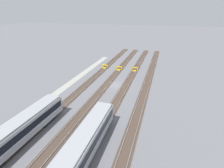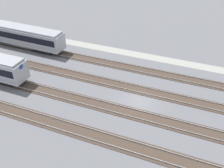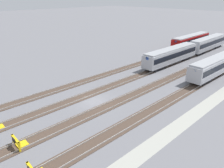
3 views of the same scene
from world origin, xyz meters
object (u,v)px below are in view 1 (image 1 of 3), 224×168
Objects in this scene: bumper_stop_nearest_track at (105,67)px; bumper_stop_near_inner_track at (119,68)px; bumper_stop_middle_track at (135,69)px; subway_car_front_row_right_inner at (83,146)px; subway_car_front_row_leftmost at (19,131)px.

bumper_stop_near_inner_track is (0.62, 5.07, 0.00)m from bumper_stop_nearest_track.
bumper_stop_middle_track is (-0.68, 5.07, 0.00)m from bumper_stop_near_inner_track.
bumper_stop_middle_track is at bearing -179.94° from subway_car_front_row_right_inner.
subway_car_front_row_right_inner is at bearing 7.84° from bumper_stop_near_inner_track.
bumper_stop_near_inner_track is at bearing 82.98° from bumper_stop_nearest_track.
bumper_stop_near_inner_track is at bearing 172.20° from subway_car_front_row_leftmost.
bumper_stop_nearest_track is at bearing -164.89° from subway_car_front_row_right_inner.
bumper_stop_nearest_track and bumper_stop_near_inner_track have the same top height.
bumper_stop_middle_track is at bearing 97.69° from bumper_stop_near_inner_track.
bumper_stop_near_inner_track is (-37.08, -5.10, -1.53)m from subway_car_front_row_right_inner.
subway_car_front_row_right_inner is 8.97× the size of bumper_stop_middle_track.
bumper_stop_nearest_track is (-37.71, -10.18, -1.53)m from subway_car_front_row_right_inner.
bumper_stop_middle_track is (-37.77, -0.04, -1.53)m from subway_car_front_row_right_inner.
subway_car_front_row_right_inner is (0.00, 10.18, 0.00)m from subway_car_front_row_leftmost.
subway_car_front_row_leftmost reaches higher than bumper_stop_middle_track.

